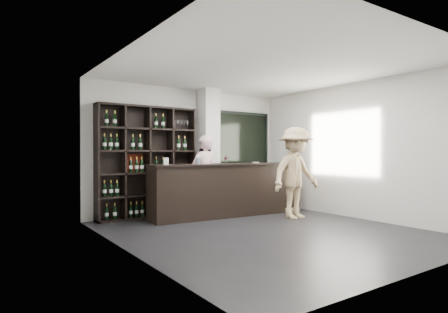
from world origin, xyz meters
TOP-DOWN VIEW (x-y plane):
  - floor at (0.00, 0.00)m, footprint 5.00×5.50m
  - wine_shelf at (-1.15, 2.57)m, footprint 2.20×0.35m
  - structural_column at (0.35, 2.47)m, footprint 0.40×0.40m
  - glass_panel at (1.55, 2.69)m, footprint 1.60×0.08m
  - tasting_counter at (0.35, 1.75)m, footprint 3.51×0.72m
  - taster_pink at (-0.15, 1.85)m, footprint 0.72×0.54m
  - taster_black at (0.05, 2.22)m, footprint 0.75×0.59m
  - customer at (1.38, 0.64)m, footprint 1.28×0.77m
  - wine_glass at (0.26, 1.63)m, footprint 0.10×0.10m
  - spit_cup at (-0.39, 1.72)m, footprint 0.13×0.13m
  - napkin_stack at (1.29, 1.86)m, footprint 0.12×0.12m
  - card_stand at (-1.13, 1.70)m, footprint 0.11×0.08m

SIDE VIEW (x-z plane):
  - floor at x=0.00m, z-range -0.01..0.00m
  - tasting_counter at x=0.35m, z-range 0.00..1.16m
  - taster_black at x=0.05m, z-range 0.00..1.52m
  - taster_pink at x=-0.15m, z-range 0.00..1.78m
  - customer at x=1.38m, z-range 0.00..1.94m
  - napkin_stack at x=1.29m, z-range 1.16..1.18m
  - wine_shelf at x=-1.15m, z-range 0.00..2.40m
  - spit_cup at x=-0.39m, z-range 1.16..1.29m
  - card_stand at x=-1.13m, z-range 1.16..1.30m
  - wine_glass at x=0.26m, z-range 1.16..1.35m
  - glass_panel at x=1.55m, z-range 0.35..2.45m
  - structural_column at x=0.35m, z-range 0.00..2.90m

